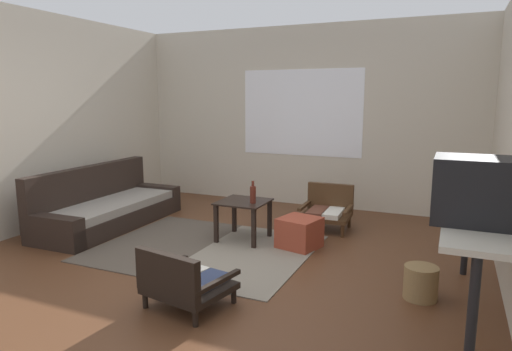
% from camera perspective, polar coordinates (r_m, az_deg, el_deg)
% --- Properties ---
extents(ground_plane, '(7.80, 7.80, 0.00)m').
position_cam_1_polar(ground_plane, '(4.45, -6.97, -11.92)').
color(ground_plane, '#56331E').
extents(far_wall_with_window, '(5.60, 0.13, 2.70)m').
position_cam_1_polar(far_wall_with_window, '(6.94, 5.90, 7.39)').
color(far_wall_with_window, beige).
rests_on(far_wall_with_window, ground).
extents(side_wall_left, '(0.12, 6.60, 2.70)m').
position_cam_1_polar(side_wall_left, '(6.15, -27.66, 6.00)').
color(side_wall_left, beige).
rests_on(side_wall_left, ground).
extents(area_rug, '(2.27, 1.90, 0.01)m').
position_cam_1_polar(area_rug, '(5.06, -6.48, -9.13)').
color(area_rug, '#4C4238').
rests_on(area_rug, ground).
extents(couch, '(0.82, 2.10, 0.77)m').
position_cam_1_polar(couch, '(6.17, -18.39, -3.93)').
color(couch, black).
rests_on(couch, ground).
extents(coffee_table, '(0.55, 0.54, 0.47)m').
position_cam_1_polar(coffee_table, '(5.22, -1.61, -4.33)').
color(coffee_table, black).
rests_on(coffee_table, ground).
extents(armchair_by_window, '(0.61, 0.55, 0.55)m').
position_cam_1_polar(armchair_by_window, '(5.77, 9.03, -4.15)').
color(armchair_by_window, '#472D19').
rests_on(armchair_by_window, ground).
extents(armchair_striped_foreground, '(0.70, 0.65, 0.50)m').
position_cam_1_polar(armchair_striped_foreground, '(3.66, -9.19, -13.14)').
color(armchair_striped_foreground, black).
rests_on(armchair_striped_foreground, ground).
extents(ottoman_orange, '(0.49, 0.49, 0.34)m').
position_cam_1_polar(ottoman_orange, '(5.04, 5.52, -7.24)').
color(ottoman_orange, '#993D28').
rests_on(ottoman_orange, ground).
extents(console_shelf, '(0.41, 1.89, 0.81)m').
position_cam_1_polar(console_shelf, '(3.71, 25.73, -5.41)').
color(console_shelf, beige).
rests_on(console_shelf, ground).
extents(crt_television, '(0.55, 0.43, 0.44)m').
position_cam_1_polar(crt_television, '(3.34, 26.21, -1.70)').
color(crt_television, black).
rests_on(crt_television, console_shelf).
extents(clay_vase, '(0.23, 0.23, 0.31)m').
position_cam_1_polar(clay_vase, '(4.04, 25.79, -1.34)').
color(clay_vase, brown).
rests_on(clay_vase, console_shelf).
extents(glass_bottle, '(0.07, 0.07, 0.25)m').
position_cam_1_polar(glass_bottle, '(5.07, -0.40, -2.35)').
color(glass_bottle, '#5B2319').
rests_on(glass_bottle, coffee_table).
extents(wicker_basket, '(0.27, 0.27, 0.28)m').
position_cam_1_polar(wicker_basket, '(4.05, 20.15, -12.62)').
color(wicker_basket, olive).
rests_on(wicker_basket, ground).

